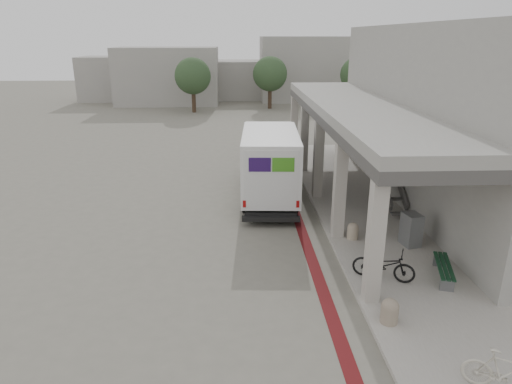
{
  "coord_description": "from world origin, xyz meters",
  "views": [
    {
      "loc": [
        -1.31,
        -13.59,
        6.55
      ],
      "look_at": [
        -0.65,
        0.83,
        1.6
      ],
      "focal_mm": 32.0,
      "sensor_mm": 36.0,
      "label": 1
    }
  ],
  "objects_px": {
    "utility_cabinet": "(411,229)",
    "bicycle_black": "(384,265)",
    "fedex_truck": "(270,161)",
    "bench": "(444,269)",
    "bicycle_cream": "(505,373)"
  },
  "relations": [
    {
      "from": "fedex_truck",
      "to": "utility_cabinet",
      "type": "bearing_deg",
      "value": -48.03
    },
    {
      "from": "fedex_truck",
      "to": "bench",
      "type": "height_order",
      "value": "fedex_truck"
    },
    {
      "from": "bicycle_cream",
      "to": "fedex_truck",
      "type": "bearing_deg",
      "value": 47.48
    },
    {
      "from": "utility_cabinet",
      "to": "bicycle_black",
      "type": "height_order",
      "value": "utility_cabinet"
    },
    {
      "from": "bicycle_black",
      "to": "bicycle_cream",
      "type": "height_order",
      "value": "bicycle_cream"
    },
    {
      "from": "bench",
      "to": "bicycle_black",
      "type": "relative_size",
      "value": 1.02
    },
    {
      "from": "fedex_truck",
      "to": "bicycle_black",
      "type": "height_order",
      "value": "fedex_truck"
    },
    {
      "from": "utility_cabinet",
      "to": "bicycle_black",
      "type": "distance_m",
      "value": 2.65
    },
    {
      "from": "bicycle_black",
      "to": "fedex_truck",
      "type": "bearing_deg",
      "value": 43.39
    },
    {
      "from": "bicycle_cream",
      "to": "utility_cabinet",
      "type": "bearing_deg",
      "value": 25.07
    },
    {
      "from": "fedex_truck",
      "to": "utility_cabinet",
      "type": "height_order",
      "value": "fedex_truck"
    },
    {
      "from": "bicycle_black",
      "to": "bicycle_cream",
      "type": "xyz_separation_m",
      "value": [
        0.94,
        -4.34,
        0.01
      ]
    },
    {
      "from": "bench",
      "to": "bicycle_black",
      "type": "height_order",
      "value": "bicycle_black"
    },
    {
      "from": "utility_cabinet",
      "to": "bench",
      "type": "bearing_deg",
      "value": -97.64
    },
    {
      "from": "fedex_truck",
      "to": "utility_cabinet",
      "type": "relative_size",
      "value": 6.59
    }
  ]
}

